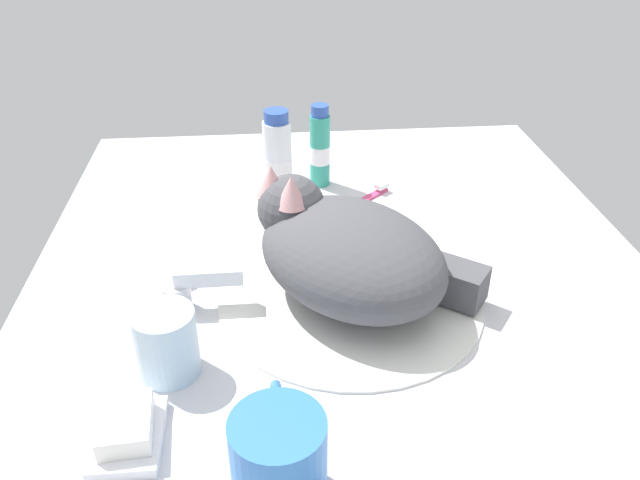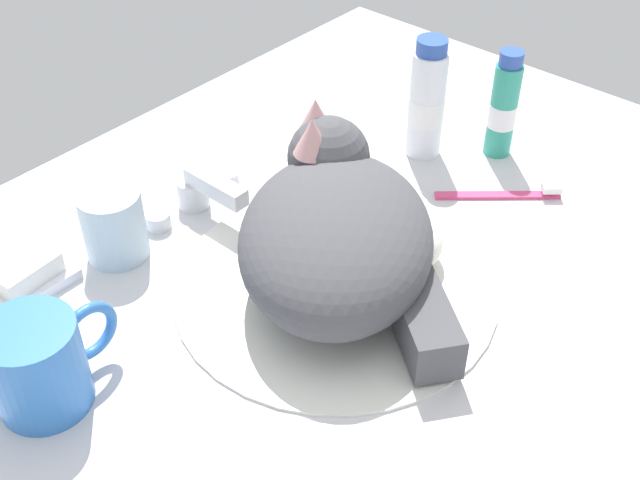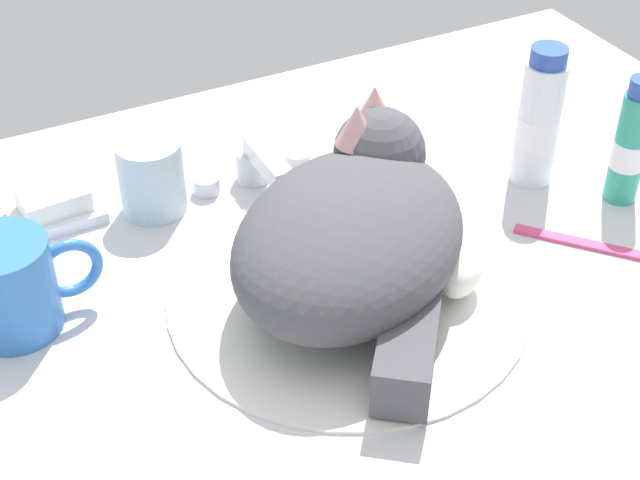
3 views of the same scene
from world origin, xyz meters
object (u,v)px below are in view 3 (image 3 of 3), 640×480
(rinse_cup, at_px, (151,177))
(mouthwash_bottle, at_px, (631,145))
(faucet, at_px, (257,166))
(toothpaste_bottle, at_px, (539,120))
(toothbrush, at_px, (600,244))
(coffee_mug, at_px, (12,286))
(cat, at_px, (356,232))
(soap_bar, at_px, (53,199))

(rinse_cup, xyz_separation_m, mouthwash_bottle, (0.43, -0.20, 0.02))
(faucet, distance_m, toothpaste_bottle, 0.29)
(toothbrush, bearing_deg, coffee_mug, 164.36)
(cat, xyz_separation_m, coffee_mug, (-0.28, 0.09, -0.02))
(faucet, distance_m, coffee_mug, 0.29)
(coffee_mug, height_order, soap_bar, coffee_mug)
(cat, xyz_separation_m, mouthwash_bottle, (0.31, 0.00, -0.00))
(faucet, height_order, toothpaste_bottle, toothpaste_bottle)
(coffee_mug, height_order, rinse_cup, coffee_mug)
(soap_bar, distance_m, toothpaste_bottle, 0.49)
(coffee_mug, xyz_separation_m, soap_bar, (0.07, 0.14, -0.02))
(faucet, bearing_deg, coffee_mug, -159.40)
(cat, xyz_separation_m, toothpaste_bottle, (0.25, 0.07, 0.00))
(rinse_cup, distance_m, soap_bar, 0.10)
(rinse_cup, height_order, toothpaste_bottle, toothpaste_bottle)
(coffee_mug, xyz_separation_m, toothpaste_bottle, (0.53, -0.02, 0.03))
(cat, xyz_separation_m, toothbrush, (0.24, -0.05, -0.06))
(cat, bearing_deg, rinse_cup, 120.44)
(cat, bearing_deg, mouthwash_bottle, 0.83)
(faucet, height_order, cat, cat)
(cat, relative_size, toothbrush, 2.71)
(soap_bar, height_order, toothbrush, soap_bar)
(rinse_cup, relative_size, soap_bar, 1.20)
(toothpaste_bottle, bearing_deg, cat, -163.53)
(toothpaste_bottle, bearing_deg, soap_bar, 161.28)
(rinse_cup, bearing_deg, toothbrush, -35.68)
(cat, relative_size, toothpaste_bottle, 2.09)
(faucet, xyz_separation_m, toothbrush, (0.25, -0.25, -0.02))
(soap_bar, relative_size, toothpaste_bottle, 0.43)
(cat, height_order, toothbrush, cat)
(toothbrush, bearing_deg, rinse_cup, 144.32)
(faucet, relative_size, mouthwash_bottle, 0.97)
(faucet, height_order, coffee_mug, coffee_mug)
(faucet, relative_size, rinse_cup, 1.71)
(mouthwash_bottle, bearing_deg, coffee_mug, 171.63)
(toothpaste_bottle, bearing_deg, mouthwash_bottle, -48.95)
(toothpaste_bottle, bearing_deg, rinse_cup, 160.85)
(coffee_mug, bearing_deg, toothbrush, -15.64)
(soap_bar, bearing_deg, toothbrush, -32.32)
(cat, relative_size, rinse_cup, 4.09)
(cat, height_order, coffee_mug, cat)
(toothpaste_bottle, bearing_deg, coffee_mug, 178.12)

